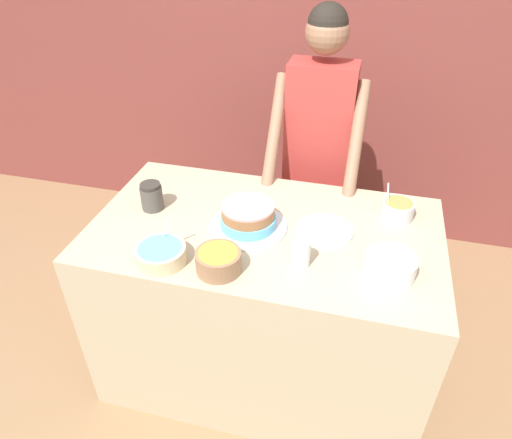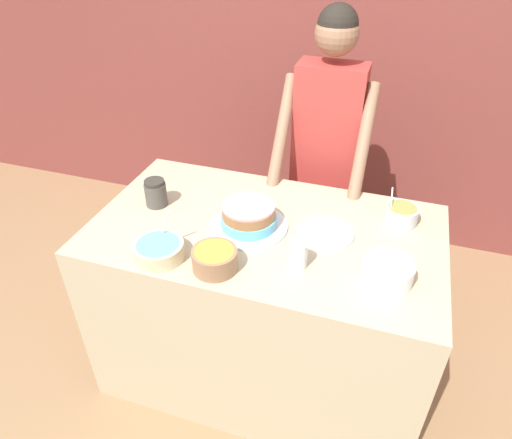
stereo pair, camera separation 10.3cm
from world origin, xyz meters
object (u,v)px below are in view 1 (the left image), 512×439
Objects in this scene: frosting_bowl_blue at (161,254)px; stoneware_jar at (152,196)px; cake at (248,218)px; ceramic_plate at (325,230)px; frosting_bowl_orange at (218,260)px; frosting_bowl_pink at (390,265)px; person_baker at (318,136)px; frosting_bowl_olive at (398,209)px; drinking_glass at (301,253)px.

frosting_bowl_blue reaches higher than stoneware_jar.
cake reaches higher than ceramic_plate.
stoneware_jar reaches higher than frosting_bowl_orange.
cake is 1.77× the size of frosting_bowl_pink.
ceramic_plate is (0.14, -0.66, -0.14)m from person_baker.
frosting_bowl_pink is 0.79× the size of ceramic_plate.
frosting_bowl_olive is 0.88m from frosting_bowl_orange.
cake is (-0.20, -0.72, -0.10)m from person_baker.
frosting_bowl_olive is 0.58m from drinking_glass.
frosting_bowl_pink is at bearing -38.79° from ceramic_plate.
frosting_bowl_orange is 1.37× the size of stoneware_jar.
stoneware_jar reaches higher than frosting_bowl_pink.
frosting_bowl_olive is at bearing 49.84° from drinking_glass.
cake is 0.69m from frosting_bowl_olive.
frosting_bowl_orange is at bearing -136.07° from ceramic_plate.
cake is 0.33m from drinking_glass.
ceramic_plate is at bearing 1.26° from stoneware_jar.
frosting_bowl_blue is 1.32× the size of frosting_bowl_olive.
frosting_bowl_olive reaches higher than ceramic_plate.
drinking_glass is at bearing -176.34° from frosting_bowl_pink.
frosting_bowl_pink is at bearing -93.63° from frosting_bowl_olive.
cake is at bearing -158.82° from frosting_bowl_olive.
frosting_bowl_blue is (-0.28, -0.31, -0.01)m from cake.
frosting_bowl_olive is at bearing -46.74° from person_baker.
frosting_bowl_blue is at bearing -167.36° from drinking_glass.
frosting_bowl_olive is at bearing 21.18° from cake.
person_baker is 0.65m from frosting_bowl_olive.
frosting_bowl_pink is 1.11m from stoneware_jar.
drinking_glass reaches higher than frosting_bowl_pink.
frosting_bowl_blue is at bearing -170.77° from frosting_bowl_pink.
ceramic_plate is (0.62, 0.37, -0.03)m from frosting_bowl_blue.
cake is at bearing -105.71° from person_baker.
frosting_bowl_pink is (0.65, 0.14, 0.00)m from frosting_bowl_orange.
drinking_glass is 0.26m from ceramic_plate.
frosting_bowl_orange is 0.73× the size of ceramic_plate.
frosting_bowl_blue reaches higher than frosting_bowl_pink.
cake is 2.66× the size of stoneware_jar.
person_baker reaches higher than cake.
frosting_bowl_olive reaches higher than cake.
stoneware_jar is at bearing -134.95° from person_baker.
frosting_bowl_orange is at bearing -168.12° from frosting_bowl_pink.
cake is 2.24× the size of frosting_bowl_olive.
frosting_bowl_olive is 0.79× the size of frosting_bowl_pink.
stoneware_jar is at bearing 163.11° from drinking_glass.
drinking_glass is 0.78m from stoneware_jar.
drinking_glass is at bearing 12.64° from frosting_bowl_blue.
frosting_bowl_orange is 0.33m from drinking_glass.
ceramic_plate is at bearing 30.88° from frosting_bowl_blue.
frosting_bowl_orange is at bearing -96.74° from cake.
frosting_bowl_pink is (0.62, -0.17, -0.00)m from cake.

